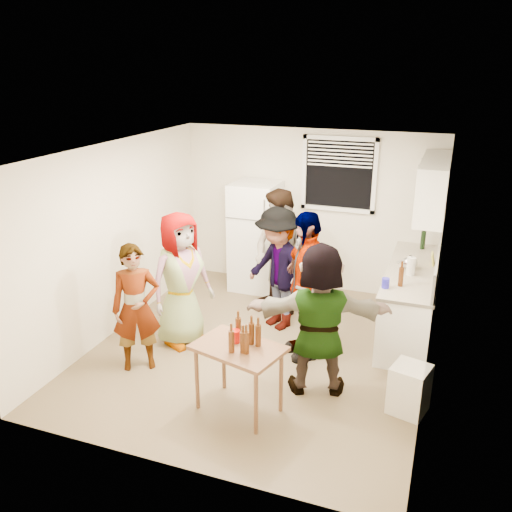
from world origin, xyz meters
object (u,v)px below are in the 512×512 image
at_px(serving_table, 239,409).
at_px(blue_cup, 385,288).
at_px(red_cup, 235,342).
at_px(guest_stripe, 141,366).
at_px(guest_back_right, 277,325).
at_px(guest_black, 304,353).
at_px(trash_bin, 409,390).
at_px(wine_bottle, 422,249).
at_px(beer_bottle_table, 243,352).
at_px(guest_orange, 316,388).
at_px(beer_bottle_counter, 400,286).
at_px(kettle, 409,269).
at_px(guest_back_left, 280,311).
at_px(refrigerator, 255,236).
at_px(guest_grey, 184,341).

bearing_deg(serving_table, blue_cup, 53.27).
relative_size(blue_cup, serving_table, 0.14).
height_order(red_cup, guest_stripe, red_cup).
height_order(guest_back_right, guest_black, guest_back_right).
relative_size(trash_bin, red_cup, 3.92).
xyz_separation_m(wine_bottle, beer_bottle_table, (-1.45, -3.35, -0.16)).
bearing_deg(guest_orange, guest_back_right, -72.66).
height_order(wine_bottle, guest_stripe, wine_bottle).
relative_size(red_cup, guest_orange, 0.08).
xyz_separation_m(serving_table, guest_orange, (0.67, 0.65, 0.00)).
relative_size(wine_bottle, beer_bottle_counter, 1.15).
relative_size(kettle, guest_back_left, 0.13).
xyz_separation_m(beer_bottle_table, guest_stripe, (-1.51, 0.48, -0.74)).
bearing_deg(red_cup, serving_table, -49.59).
xyz_separation_m(refrigerator, guest_stripe, (-0.46, -2.75, -0.85)).
distance_m(guest_grey, guest_black, 1.57).
bearing_deg(guest_black, trash_bin, 23.02).
relative_size(kettle, blue_cup, 1.95).
bearing_deg(beer_bottle_counter, wine_bottle, 84.30).
relative_size(beer_bottle_counter, guest_grey, 0.13).
bearing_deg(trash_bin, guest_stripe, -176.61).
relative_size(trash_bin, serving_table, 0.59).
height_order(refrigerator, kettle, refrigerator).
distance_m(serving_table, guest_black, 1.38).
bearing_deg(beer_bottle_table, blue_cup, 56.68).
bearing_deg(guest_grey, guest_stripe, -166.57).
relative_size(guest_stripe, guest_back_left, 0.85).
height_order(kettle, guest_black, kettle).
bearing_deg(refrigerator, blue_cup, -34.36).
bearing_deg(trash_bin, guest_orange, 175.71).
distance_m(kettle, guest_black, 1.76).
bearing_deg(beer_bottle_counter, beer_bottle_table, -125.02).
xyz_separation_m(red_cup, guest_black, (0.40, 1.27, -0.74)).
bearing_deg(red_cup, blue_cup, 50.61).
distance_m(beer_bottle_table, guest_back_left, 2.64).
distance_m(refrigerator, guest_black, 2.38).
relative_size(trash_bin, guest_orange, 0.31).
distance_m(serving_table, guest_stripe, 1.48).
xyz_separation_m(wine_bottle, blue_cup, (-0.31, -1.62, 0.00)).
xyz_separation_m(wine_bottle, serving_table, (-1.53, -3.26, -0.90)).
height_order(wine_bottle, trash_bin, wine_bottle).
xyz_separation_m(kettle, beer_bottle_counter, (-0.05, -0.62, 0.00)).
relative_size(blue_cup, guest_back_left, 0.07).
bearing_deg(beer_bottle_counter, guest_back_right, 173.25).
relative_size(blue_cup, trash_bin, 0.23).
distance_m(kettle, trash_bin, 1.93).
height_order(beer_bottle_counter, beer_bottle_table, beer_bottle_counter).
distance_m(wine_bottle, beer_bottle_table, 3.66).
bearing_deg(serving_table, trash_bin, 19.10).
bearing_deg(guest_grey, blue_cup, -48.29).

